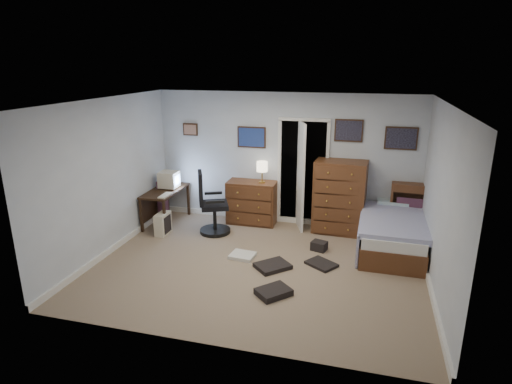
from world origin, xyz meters
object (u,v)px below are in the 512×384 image
office_chair (211,210)px  low_dresser (252,202)px  tall_dresser (340,197)px  bed (391,232)px  computer_desk (162,197)px

office_chair → low_dresser: office_chair is taller
low_dresser → tall_dresser: (1.66, -0.02, 0.25)m
low_dresser → bed: 2.64m
low_dresser → bed: (2.58, -0.58, -0.11)m
computer_desk → office_chair: office_chair is taller
office_chair → bed: bearing=-21.9°
computer_desk → bed: 4.27m
bed → office_chair: bearing=-176.8°
office_chair → low_dresser: 0.91m
low_dresser → office_chair: bearing=-131.0°
computer_desk → low_dresser: (1.69, 0.44, -0.10)m
low_dresser → bed: size_ratio=0.48×
office_chair → low_dresser: size_ratio=1.25×
office_chair → bed: office_chair is taller
computer_desk → low_dresser: bearing=14.0°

